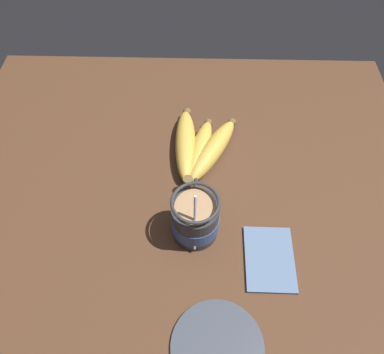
{
  "coord_description": "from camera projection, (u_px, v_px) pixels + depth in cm",
  "views": [
    {
      "loc": [
        -36.43,
        -2.76,
        67.39
      ],
      "look_at": [
        6.83,
        -1.67,
        8.08
      ],
      "focal_mm": 35.0,
      "sensor_mm": 36.0,
      "label": 1
    }
  ],
  "objects": [
    {
      "name": "table",
      "position": [
        183.0,
        223.0,
        0.75
      ],
      "size": [
        101.42,
        101.42,
        3.48
      ],
      "color": "#422819",
      "rests_on": "ground"
    },
    {
      "name": "coffee_mug",
      "position": [
        195.0,
        218.0,
        0.68
      ],
      "size": [
        12.79,
        8.78,
        14.51
      ],
      "color": "#28282D",
      "rests_on": "table"
    },
    {
      "name": "banana_bunch",
      "position": [
        199.0,
        148.0,
        0.81
      ],
      "size": [
        22.83,
        14.38,
        4.45
      ],
      "color": "brown",
      "rests_on": "table"
    },
    {
      "name": "napkin",
      "position": [
        269.0,
        259.0,
        0.68
      ],
      "size": [
        12.73,
        8.97,
        0.6
      ],
      "color": "slate",
      "rests_on": "table"
    },
    {
      "name": "small_plate",
      "position": [
        217.0,
        347.0,
        0.59
      ],
      "size": [
        14.92,
        14.92,
        0.6
      ],
      "color": "#333842",
      "rests_on": "table"
    }
  ]
}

